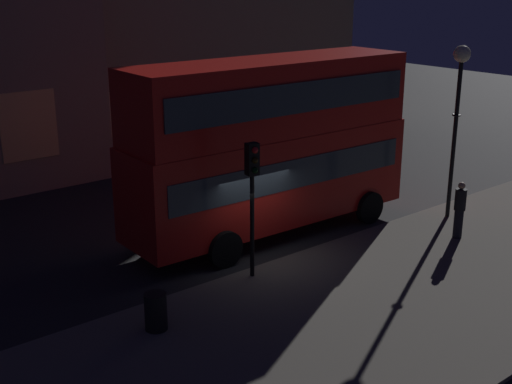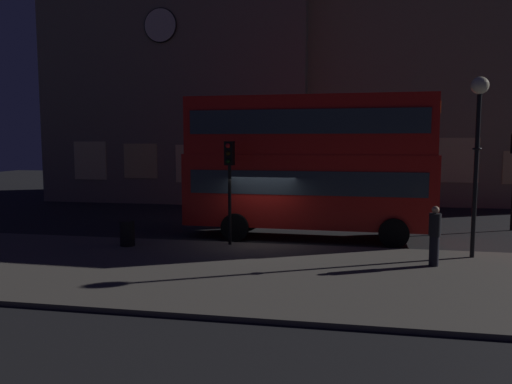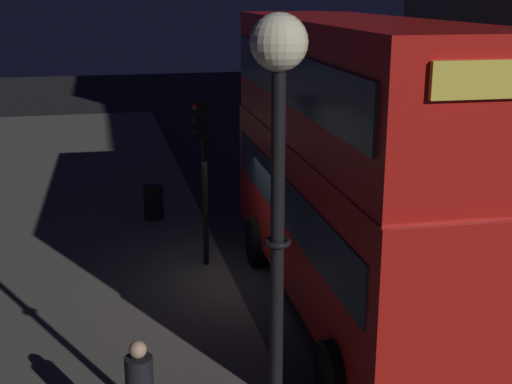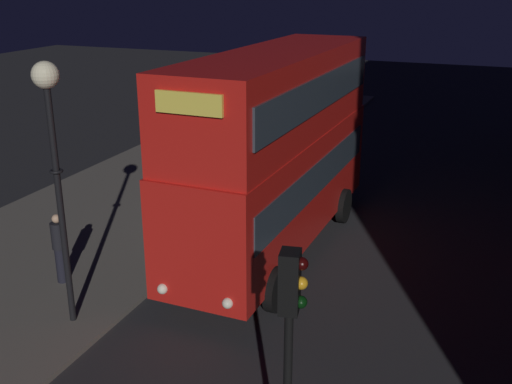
{
  "view_description": "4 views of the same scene",
  "coord_description": "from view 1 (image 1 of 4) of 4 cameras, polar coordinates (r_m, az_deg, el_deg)",
  "views": [
    {
      "loc": [
        -11.6,
        -14.33,
        7.99
      ],
      "look_at": [
        -0.22,
        -0.3,
        2.16
      ],
      "focal_mm": 47.5,
      "sensor_mm": 36.0,
      "label": 1
    },
    {
      "loc": [
        3.13,
        -18.11,
        3.86
      ],
      "look_at": [
        -0.16,
        -0.52,
        1.99
      ],
      "focal_mm": 34.37,
      "sensor_mm": 36.0,
      "label": 2
    },
    {
      "loc": [
        13.49,
        -3.22,
        6.04
      ],
      "look_at": [
        0.58,
        -0.32,
        2.21
      ],
      "focal_mm": 48.88,
      "sensor_mm": 36.0,
      "label": 3
    },
    {
      "loc": [
        16.76,
        6.67,
        7.42
      ],
      "look_at": [
        1.42,
        0.56,
        1.55
      ],
      "focal_mm": 42.97,
      "sensor_mm": 36.0,
      "label": 4
    }
  ],
  "objects": [
    {
      "name": "double_decker_bus",
      "position": [
        20.98,
        1.22,
        4.44
      ],
      "size": [
        9.79,
        2.95,
        5.57
      ],
      "rotation": [
        0.0,
        0.0,
        -0.02
      ],
      "color": "red",
      "rests_on": "ground"
    },
    {
      "name": "pedestrian",
      "position": [
        21.86,
        16.76,
        -1.4
      ],
      "size": [
        0.35,
        0.35,
        1.81
      ],
      "rotation": [
        0.0,
        0.0,
        5.49
      ],
      "color": "black",
      "rests_on": "sidewalk_slab"
    },
    {
      "name": "sidewalk_slab",
      "position": [
        17.17,
        9.51,
        -9.89
      ],
      "size": [
        44.0,
        7.56,
        0.12
      ],
      "primitive_type": "cube",
      "color": "#5B564F",
      "rests_on": "ground"
    },
    {
      "name": "traffic_light_far_side",
      "position": [
        29.23,
        10.01,
        7.77
      ],
      "size": [
        0.36,
        0.38,
        4.18
      ],
      "rotation": [
        0.0,
        0.0,
        3.32
      ],
      "color": "black",
      "rests_on": "ground"
    },
    {
      "name": "ground_plane",
      "position": [
        20.1,
        -0.04,
        -5.55
      ],
      "size": [
        80.0,
        80.0,
        0.0
      ],
      "primitive_type": "plane",
      "color": "#232326"
    },
    {
      "name": "street_lamp",
      "position": [
        22.94,
        16.72,
        8.32
      ],
      "size": [
        0.55,
        0.55,
        5.74
      ],
      "color": "black",
      "rests_on": "sidewalk_slab"
    },
    {
      "name": "traffic_light_near_kerb",
      "position": [
        17.7,
        -0.3,
        0.86
      ],
      "size": [
        0.35,
        0.38,
        3.73
      ],
      "rotation": [
        0.0,
        0.0,
        -0.14
      ],
      "color": "black",
      "rests_on": "sidewalk_slab"
    },
    {
      "name": "litter_bin",
      "position": [
        16.02,
        -8.44,
        -9.91
      ],
      "size": [
        0.53,
        0.53,
        0.9
      ],
      "primitive_type": "cylinder",
      "color": "black",
      "rests_on": "sidewalk_slab"
    }
  ]
}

